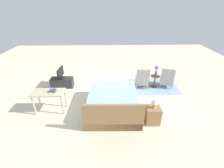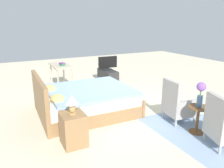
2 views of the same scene
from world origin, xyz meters
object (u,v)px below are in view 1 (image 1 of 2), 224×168
Objects in this scene: nightstand at (153,115)px; table_lamp at (155,102)px; book_stack at (53,91)px; bed at (113,103)px; side_table at (155,80)px; vanity_desk at (49,95)px; tv_stand at (62,82)px; armchair_by_window_right at (142,79)px; tv_flatscreen at (60,73)px; armchair_by_window_left at (167,79)px; flower_vase at (156,70)px.

table_lamp is at bearing 90.00° from nightstand.
bed is at bearing 179.15° from book_stack.
vanity_desk reaches higher than side_table.
bed is 8.82× the size of book_stack.
tv_stand is (3.45, -2.35, -0.58)m from table_lamp.
tv_stand is at bearing -1.66° from armchair_by_window_right.
bed is 2.35× the size of armchair_by_window_right.
tv_flatscreen is 2.83× the size of book_stack.
tv_flatscreen reaches higher than tv_stand.
table_lamp is at bearing 87.06° from armchair_by_window_right.
bed is 2.25× the size of tv_stand.
armchair_by_window_right reaches higher than vanity_desk.
side_table is (-1.90, -1.60, 0.04)m from bed.
vanity_desk is at bearing 24.29° from armchair_by_window_right.
bed reaches higher than tv_flatscreen.
armchair_by_window_right reaches higher than tv_flatscreen.
armchair_by_window_left reaches higher than nightstand.
book_stack is at bearing -0.85° from bed.
side_table is (0.54, 0.00, -0.04)m from armchair_by_window_left.
tv_flatscreen is (0.00, -0.00, 0.46)m from tv_stand.
armchair_by_window_left is 1.00× the size of armchair_by_window_right.
bed is 4.53× the size of flower_vase.
table_lamp is at bearing 168.87° from vanity_desk.
bed is 2.54m from flower_vase.
book_stack is at bearing 21.86° from flower_vase.
book_stack is at bearing 19.44° from armchair_by_window_left.
flower_vase is 4.20m from book_stack.
armchair_by_window_right is 1.33× the size of tv_flatscreen.
tv_stand is at bearing 177.48° from tv_flatscreen.
armchair_by_window_left is 3.75× the size of book_stack.
flower_vase is at bearing 0.13° from armchair_by_window_left.
table_lamp is at bearing 145.73° from tv_stand.
armchair_by_window_left reaches higher than book_stack.
bed reaches higher than armchair_by_window_left.
armchair_by_window_right is 2.25m from nightstand.
bed is 2.82m from tv_flatscreen.
armchair_by_window_right is at bearing 0.15° from armchair_by_window_left.
bed is 4.00× the size of side_table.
vanity_desk is at bearing 21.27° from flower_vase.
flower_vase is at bearing -158.73° from vanity_desk.
flower_vase is 0.82× the size of nightstand.
armchair_by_window_right reaches higher than table_lamp.
side_table is 1.13× the size of flower_vase.
armchair_by_window_left is 0.70m from flower_vase.
bed is 2.35× the size of armchair_by_window_left.
nightstand is at bearing 151.95° from bed.
table_lamp is at bearing 73.20° from side_table.
table_lamp reaches higher than vanity_desk.
armchair_by_window_left reaches higher than side_table.
flower_vase is at bearing -158.14° from book_stack.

